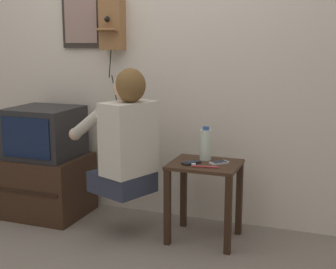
# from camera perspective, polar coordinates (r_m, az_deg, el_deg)

# --- Properties ---
(ground_plane) EXTENTS (14.00, 14.00, 0.00)m
(ground_plane) POSITION_cam_1_polar(r_m,az_deg,el_deg) (2.95, -9.73, -15.49)
(ground_plane) COLOR slate
(wall_back) EXTENTS (6.80, 0.05, 2.55)m
(wall_back) POSITION_cam_1_polar(r_m,az_deg,el_deg) (3.53, -2.19, 10.58)
(wall_back) COLOR beige
(wall_back) RESTS_ON ground_plane
(side_table) EXTENTS (0.45, 0.38, 0.53)m
(side_table) POSITION_cam_1_polar(r_m,az_deg,el_deg) (3.13, 4.48, -5.85)
(side_table) COLOR #382316
(side_table) RESTS_ON ground_plane
(person) EXTENTS (0.62, 0.53, 0.84)m
(person) POSITION_cam_1_polar(r_m,az_deg,el_deg) (3.11, -5.22, -0.25)
(person) COLOR #2D3347
(person) RESTS_ON ground_plane
(tv_stand) EXTENTS (0.62, 0.52, 0.46)m
(tv_stand) POSITION_cam_1_polar(r_m,az_deg,el_deg) (3.75, -14.65, -5.96)
(tv_stand) COLOR #382316
(tv_stand) RESTS_ON ground_plane
(television) EXTENTS (0.49, 0.46, 0.37)m
(television) POSITION_cam_1_polar(r_m,az_deg,el_deg) (3.64, -14.82, 0.27)
(television) COLOR #232326
(television) RESTS_ON tv_stand
(wall_phone_antique) EXTENTS (0.21, 0.19, 0.80)m
(wall_phone_antique) POSITION_cam_1_polar(r_m,az_deg,el_deg) (3.57, -6.86, 13.34)
(wall_phone_antique) COLOR olive
(framed_picture) EXTENTS (0.32, 0.03, 0.54)m
(framed_picture) POSITION_cam_1_polar(r_m,az_deg,el_deg) (3.75, -10.56, 14.47)
(framed_picture) COLOR #2D2823
(cell_phone_held) EXTENTS (0.12, 0.14, 0.01)m
(cell_phone_held) POSITION_cam_1_polar(r_m,az_deg,el_deg) (3.07, 2.85, -3.46)
(cell_phone_held) COLOR black
(cell_phone_held) RESTS_ON side_table
(cell_phone_spare) EXTENTS (0.12, 0.13, 0.01)m
(cell_phone_spare) POSITION_cam_1_polar(r_m,az_deg,el_deg) (3.09, 6.24, -3.42)
(cell_phone_spare) COLOR silver
(cell_phone_spare) RESTS_ON side_table
(water_bottle) EXTENTS (0.08, 0.08, 0.23)m
(water_bottle) POSITION_cam_1_polar(r_m,az_deg,el_deg) (3.15, 4.61, -1.20)
(water_bottle) COLOR silver
(water_bottle) RESTS_ON side_table
(toothbrush) EXTENTS (0.18, 0.03, 0.02)m
(toothbrush) POSITION_cam_1_polar(r_m,az_deg,el_deg) (2.99, 4.34, -3.88)
(toothbrush) COLOR #D83F4C
(toothbrush) RESTS_ON side_table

